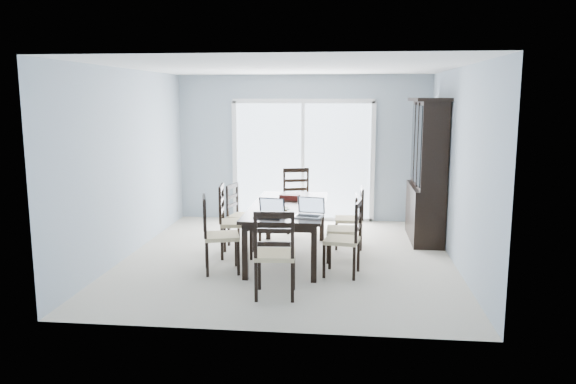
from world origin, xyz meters
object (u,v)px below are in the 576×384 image
object	(u,v)px
laptop_silver	(308,213)
game_box	(290,197)
hot_tub	(269,186)
chair_left_far	(239,208)
chair_left_near	(214,226)
laptop_dark	(269,213)
chair_right_mid	(348,221)
chair_right_far	(355,211)
chair_right_near	(350,230)
chair_left_mid	(230,213)
cell_phone	(284,217)
chair_end_far	(297,193)
china_hutch	(427,172)
chair_end_near	(275,245)
dining_table	(288,210)

from	to	relation	value
laptop_silver	game_box	world-z (taller)	laptop_silver
hot_tub	chair_left_far	bearing A→B (deg)	-91.21
chair_left_near	laptop_silver	xyz separation A→B (m)	(1.20, -0.03, 0.20)
chair_left_far	laptop_dark	xyz separation A→B (m)	(0.68, -1.53, 0.25)
chair_right_mid	chair_right_far	distance (m)	0.70
laptop_silver	chair_right_near	bearing A→B (deg)	19.30
chair_left_mid	cell_phone	xyz separation A→B (m)	(0.85, -0.83, 0.14)
chair_right_far	chair_end_far	xyz separation A→B (m)	(-0.95, 1.04, 0.08)
china_hutch	cell_phone	distance (m)	2.89
chair_end_near	chair_end_far	distance (m)	3.31
china_hutch	chair_left_near	xyz separation A→B (m)	(-2.89, -1.98, -0.47)
chair_left_mid	game_box	size ratio (longest dim) A/B	4.28
chair_left_near	cell_phone	bearing A→B (deg)	67.86
chair_end_far	dining_table	bearing A→B (deg)	75.55
chair_right_mid	laptop_silver	size ratio (longest dim) A/B	2.73
laptop_dark	laptop_silver	world-z (taller)	laptop_silver
cell_phone	game_box	world-z (taller)	game_box
dining_table	chair_left_near	size ratio (longest dim) A/B	1.93
chair_right_near	cell_phone	bearing A→B (deg)	108.94
chair_left_mid	chair_right_near	distance (m)	1.80
laptop_silver	chair_left_near	bearing A→B (deg)	-170.43
laptop_dark	chair_left_far	bearing A→B (deg)	123.91
chair_right_far	game_box	distance (m)	1.00
dining_table	laptop_dark	world-z (taller)	laptop_dark
dining_table	chair_right_mid	world-z (taller)	chair_right_mid
chair_left_near	laptop_dark	distance (m)	0.76
chair_left_far	chair_left_mid	bearing A→B (deg)	13.95
chair_right_far	cell_phone	distance (m)	1.74
cell_phone	laptop_dark	bearing A→B (deg)	-169.47
chair_right_far	chair_end_far	distance (m)	1.41
game_box	chair_left_mid	bearing A→B (deg)	-152.61
chair_end_near	chair_left_far	bearing A→B (deg)	106.35
chair_right_far	cell_phone	bearing A→B (deg)	147.31
chair_end_near	hot_tub	world-z (taller)	chair_end_near
china_hutch	game_box	xyz separation A→B (m)	(-2.05, -0.83, -0.29)
dining_table	chair_left_mid	distance (m)	0.82
laptop_silver	cell_phone	bearing A→B (deg)	-155.78
chair_end_near	cell_phone	size ratio (longest dim) A/B	11.19
game_box	chair_left_far	bearing A→B (deg)	160.69
chair_left_near	game_box	distance (m)	1.43
china_hutch	laptop_dark	size ratio (longest dim) A/B	5.98
chair_right_near	game_box	xyz separation A→B (m)	(-0.87, 1.10, 0.20)
chair_end_near	chair_end_far	size ratio (longest dim) A/B	0.98
china_hutch	chair_left_mid	distance (m)	3.13
hot_tub	chair_end_far	bearing A→B (deg)	-68.28
laptop_dark	chair_end_near	bearing A→B (deg)	-67.24
dining_table	chair_right_mid	size ratio (longest dim) A/B	2.09
game_box	chair_end_far	bearing A→B (deg)	90.35
laptop_silver	game_box	bearing A→B (deg)	118.05
dining_table	chair_left_near	xyz separation A→B (m)	(-0.87, -0.73, -0.07)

